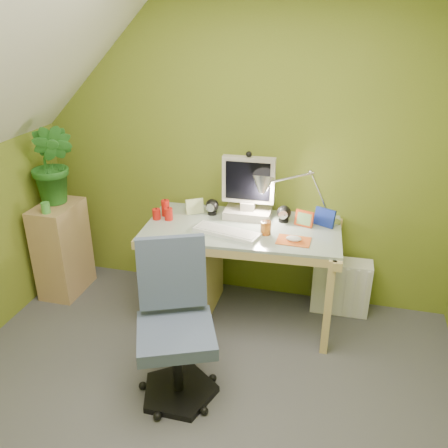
% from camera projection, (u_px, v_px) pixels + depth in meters
% --- Properties ---
extents(floor, '(3.20, 3.20, 0.01)m').
position_uv_depth(floor, '(179.00, 438.00, 2.61)').
color(floor, '#4B4B50').
rests_on(floor, ground).
extents(wall_back, '(3.20, 0.01, 2.40)m').
position_uv_depth(wall_back, '(244.00, 149.00, 3.52)').
color(wall_back, olive).
rests_on(wall_back, floor).
extents(desk, '(1.42, 0.77, 0.74)m').
position_uv_depth(desk, '(242.00, 271.00, 3.52)').
color(desk, tan).
rests_on(desk, floor).
extents(monitor, '(0.41, 0.25, 0.55)m').
position_uv_depth(monitor, '(249.00, 182.00, 3.41)').
color(monitor, '#BAB1A7').
rests_on(monitor, desk).
extents(speaker_left, '(0.11, 0.11, 0.12)m').
position_uv_depth(speaker_left, '(212.00, 207.00, 3.55)').
color(speaker_left, black).
rests_on(speaker_left, desk).
extents(speaker_right, '(0.13, 0.13, 0.12)m').
position_uv_depth(speaker_right, '(284.00, 214.00, 3.42)').
color(speaker_right, black).
rests_on(speaker_right, desk).
extents(keyboard, '(0.49, 0.25, 0.02)m').
position_uv_depth(keyboard, '(227.00, 232.00, 3.26)').
color(keyboard, white).
rests_on(keyboard, desk).
extents(mousepad, '(0.23, 0.16, 0.01)m').
position_uv_depth(mousepad, '(294.00, 241.00, 3.16)').
color(mousepad, '#D95D22').
rests_on(mousepad, desk).
extents(mouse, '(0.11, 0.07, 0.04)m').
position_uv_depth(mouse, '(294.00, 239.00, 3.15)').
color(mouse, white).
rests_on(mouse, mousepad).
extents(amber_tumbler, '(0.08, 0.08, 0.09)m').
position_uv_depth(amber_tumbler, '(266.00, 228.00, 3.24)').
color(amber_tumbler, '#8C4B14').
rests_on(amber_tumbler, desk).
extents(candle_cluster, '(0.19, 0.17, 0.12)m').
position_uv_depth(candle_cluster, '(163.00, 210.00, 3.49)').
color(candle_cluster, red).
rests_on(candle_cluster, desk).
extents(photo_frame_red, '(0.13, 0.06, 0.11)m').
position_uv_depth(photo_frame_red, '(304.00, 219.00, 3.35)').
color(photo_frame_red, '#D14116').
rests_on(photo_frame_red, desk).
extents(photo_frame_blue, '(0.15, 0.08, 0.13)m').
position_uv_depth(photo_frame_blue, '(325.00, 217.00, 3.35)').
color(photo_frame_blue, '#162B99').
rests_on(photo_frame_blue, desk).
extents(photo_frame_green, '(0.12, 0.09, 0.11)m').
position_uv_depth(photo_frame_green, '(195.00, 206.00, 3.56)').
color(photo_frame_green, '#C1CE8D').
rests_on(photo_frame_green, desk).
extents(desk_lamp, '(0.58, 0.31, 0.59)m').
position_uv_depth(desk_lamp, '(312.00, 185.00, 3.30)').
color(desk_lamp, silver).
rests_on(desk_lamp, desk).
extents(side_ledge, '(0.28, 0.44, 0.76)m').
position_uv_depth(side_ledge, '(62.00, 249.00, 3.82)').
color(side_ledge, tan).
rests_on(side_ledge, floor).
extents(potted_plant, '(0.35, 0.28, 0.63)m').
position_uv_depth(potted_plant, '(53.00, 164.00, 3.58)').
color(potted_plant, '#266A23').
rests_on(potted_plant, side_ledge).
extents(green_cup, '(0.07, 0.07, 0.08)m').
position_uv_depth(green_cup, '(46.00, 208.00, 3.51)').
color(green_cup, green).
rests_on(green_cup, side_ledge).
extents(task_chair, '(0.66, 0.66, 0.90)m').
position_uv_depth(task_chair, '(176.00, 334.00, 2.72)').
color(task_chair, '#424F6D').
rests_on(task_chair, floor).
extents(radiator, '(0.43, 0.18, 0.43)m').
position_uv_depth(radiator, '(341.00, 286.00, 3.62)').
color(radiator, white).
rests_on(radiator, floor).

